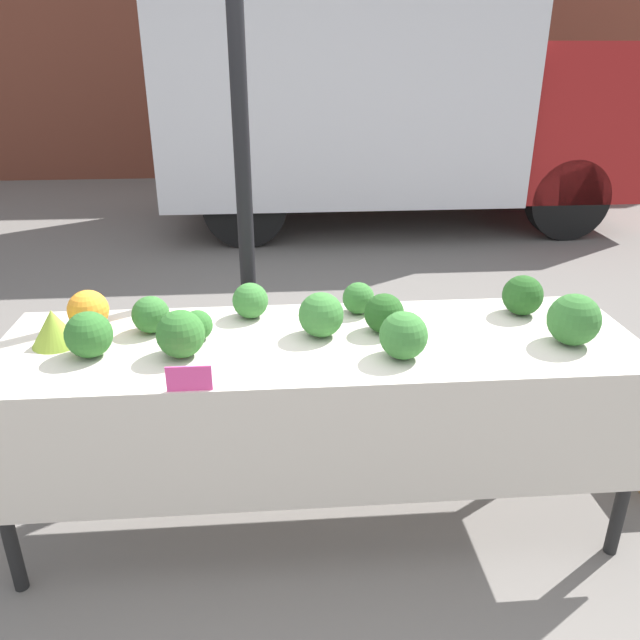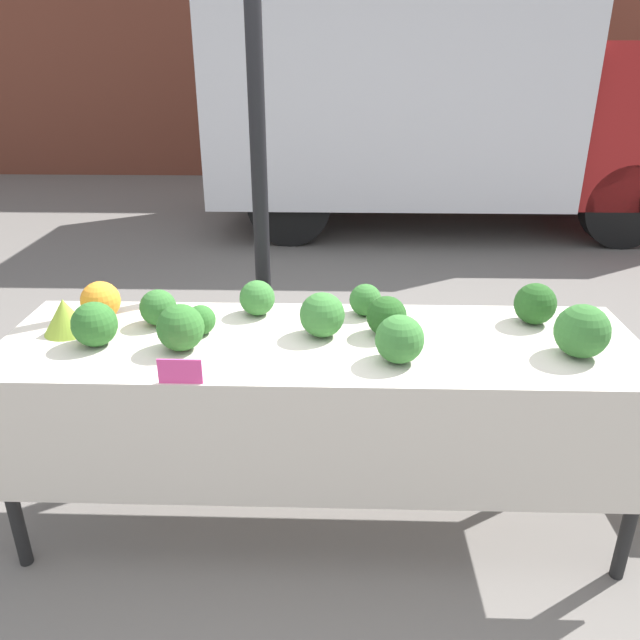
# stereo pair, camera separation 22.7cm
# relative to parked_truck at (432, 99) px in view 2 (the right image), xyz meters

# --- Properties ---
(ground_plane) EXTENTS (40.00, 40.00, 0.00)m
(ground_plane) POSITION_rel_parked_truck_xyz_m (-1.02, -4.77, -1.33)
(ground_plane) COLOR slate
(tent_pole) EXTENTS (0.07, 0.07, 2.22)m
(tent_pole) POSITION_rel_parked_truck_xyz_m (-1.30, -4.16, -0.22)
(tent_pole) COLOR black
(tent_pole) RESTS_ON ground_plane
(parked_truck) EXTENTS (4.81, 1.94, 2.46)m
(parked_truck) POSITION_rel_parked_truck_xyz_m (0.00, 0.00, 0.00)
(parked_truck) COLOR silver
(parked_truck) RESTS_ON ground_plane
(market_table) EXTENTS (2.37, 0.70, 0.83)m
(market_table) POSITION_rel_parked_truck_xyz_m (-1.02, -4.83, -0.61)
(market_table) COLOR beige
(market_table) RESTS_ON ground_plane
(orange_cauliflower) EXTENTS (0.15, 0.15, 0.15)m
(orange_cauliflower) POSITION_rel_parked_truck_xyz_m (-1.89, -4.59, -0.42)
(orange_cauliflower) COLOR orange
(orange_cauliflower) RESTS_ON market_table
(romanesco_head) EXTENTS (0.17, 0.17, 0.14)m
(romanesco_head) POSITION_rel_parked_truck_xyz_m (-1.98, -4.73, -0.43)
(romanesco_head) COLOR #93B238
(romanesco_head) RESTS_ON market_table
(broccoli_head_0) EXTENTS (0.17, 0.17, 0.17)m
(broccoli_head_0) POSITION_rel_parked_truck_xyz_m (-0.75, -4.93, -0.42)
(broccoli_head_0) COLOR #387533
(broccoli_head_0) RESTS_ON market_table
(broccoli_head_1) EXTENTS (0.16, 0.16, 0.16)m
(broccoli_head_1) POSITION_rel_parked_truck_xyz_m (-0.19, -4.59, -0.42)
(broccoli_head_1) COLOR #23511E
(broccoli_head_1) RESTS_ON market_table
(broccoli_head_2) EXTENTS (0.17, 0.17, 0.17)m
(broccoli_head_2) POSITION_rel_parked_truck_xyz_m (-1.02, -4.73, -0.42)
(broccoli_head_2) COLOR #387533
(broccoli_head_2) RESTS_ON market_table
(broccoli_head_3) EXTENTS (0.17, 0.17, 0.17)m
(broccoli_head_3) POSITION_rel_parked_truck_xyz_m (-1.51, -4.86, -0.41)
(broccoli_head_3) COLOR #2D6628
(broccoli_head_3) RESTS_ON market_table
(broccoli_head_4) EXTENTS (0.13, 0.13, 0.13)m
(broccoli_head_4) POSITION_rel_parked_truck_xyz_m (-0.85, -4.52, -0.43)
(broccoli_head_4) COLOR #336B2D
(broccoli_head_4) RESTS_ON market_table
(broccoli_head_5) EXTENTS (0.14, 0.14, 0.14)m
(broccoli_head_5) POSITION_rel_parked_truck_xyz_m (-1.65, -4.64, -0.43)
(broccoli_head_5) COLOR #336B2D
(broccoli_head_5) RESTS_ON market_table
(broccoli_head_6) EXTENTS (0.11, 0.11, 0.11)m
(broccoli_head_6) POSITION_rel_parked_truck_xyz_m (-1.47, -4.72, -0.44)
(broccoli_head_6) COLOR #2D6628
(broccoli_head_6) RESTS_ON market_table
(broccoli_head_7) EXTENTS (0.14, 0.14, 0.14)m
(broccoli_head_7) POSITION_rel_parked_truck_xyz_m (-1.28, -4.53, -0.43)
(broccoli_head_7) COLOR #387533
(broccoli_head_7) RESTS_ON market_table
(broccoli_head_8) EXTENTS (0.16, 0.16, 0.16)m
(broccoli_head_8) POSITION_rel_parked_truck_xyz_m (-1.83, -4.83, -0.42)
(broccoli_head_8) COLOR #2D6628
(broccoli_head_8) RESTS_ON market_table
(broccoli_head_9) EXTENTS (0.19, 0.19, 0.19)m
(broccoli_head_9) POSITION_rel_parked_truck_xyz_m (-0.11, -4.87, -0.41)
(broccoli_head_9) COLOR #336B2D
(broccoli_head_9) RESTS_ON market_table
(broccoli_head_10) EXTENTS (0.15, 0.15, 0.15)m
(broccoli_head_10) POSITION_rel_parked_truck_xyz_m (-0.78, -4.71, -0.42)
(broccoli_head_10) COLOR #23511E
(broccoli_head_10) RESTS_ON market_table
(price_sign) EXTENTS (0.14, 0.01, 0.09)m
(price_sign) POSITION_rel_parked_truck_xyz_m (-1.46, -5.10, -0.46)
(price_sign) COLOR #EF4793
(price_sign) RESTS_ON market_table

